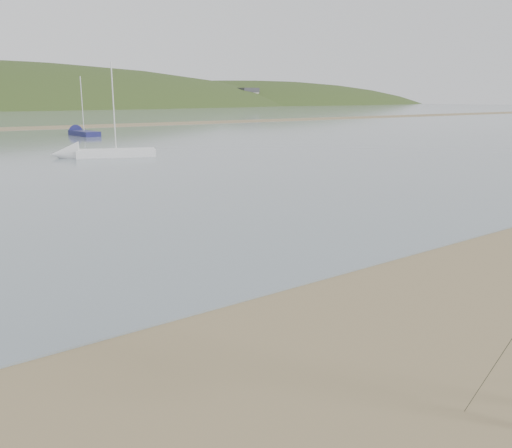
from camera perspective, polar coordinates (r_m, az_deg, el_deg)
sailboat_blue_far at (r=61.76m, az=-18.22°, el=9.15°), size 1.76×6.63×6.57m
sailboat_white_near at (r=38.26m, az=-17.16°, el=7.11°), size 6.93×4.05×6.76m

